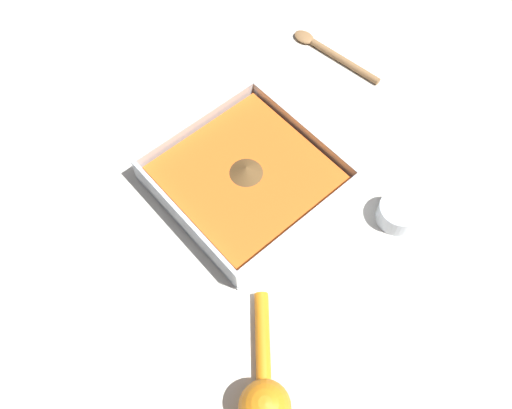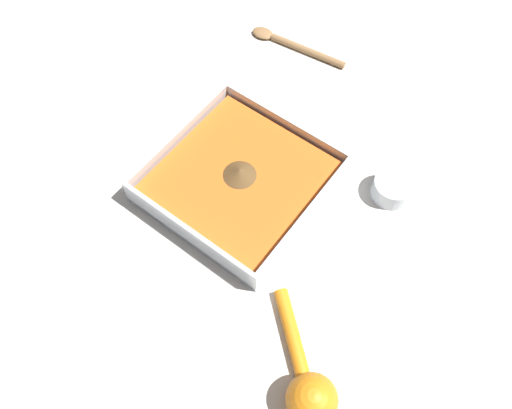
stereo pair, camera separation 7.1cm
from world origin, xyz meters
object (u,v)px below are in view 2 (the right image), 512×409
Objects in this scene: square_dish at (240,181)px; spice_bowl at (392,188)px; wooden_spoon at (292,45)px; lemon_squeezer at (309,389)px.

spice_bowl is at bearing -56.03° from square_dish.
spice_bowl is 0.34m from wooden_spoon.
spice_bowl is at bearing 144.25° from wooden_spoon.
lemon_squeezer is 0.59m from wooden_spoon.
square_dish is at bearing 123.97° from spice_bowl.
wooden_spoon is at bearing 20.38° from square_dish.
lemon_squeezer is (-0.31, -0.06, 0.01)m from spice_bowl.
spice_bowl is 0.32m from lemon_squeezer.
square_dish is 0.31m from lemon_squeezer.
square_dish is 0.23m from spice_bowl.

